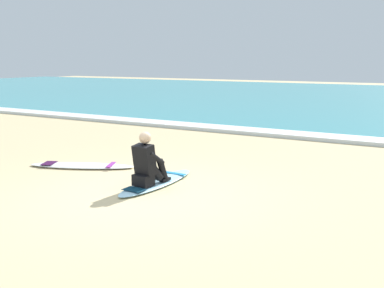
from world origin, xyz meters
name	(u,v)px	position (x,y,z in m)	size (l,w,h in m)	color
ground_plane	(139,196)	(0.00, 0.00, 0.00)	(80.00, 80.00, 0.00)	#CCB584
sea	(350,98)	(0.00, 20.58, 0.05)	(80.00, 28.00, 0.10)	teal
breaking_foam	(273,133)	(0.00, 6.88, 0.06)	(80.00, 0.90, 0.11)	white
surfboard_main	(157,182)	(-0.13, 0.73, 0.04)	(0.60, 2.11, 0.08)	#9ED1E5
surfer_seated	(148,164)	(-0.13, 0.44, 0.44)	(0.42, 0.73, 0.95)	black
surfboard_spare_near	(82,166)	(-2.23, 1.01, 0.04)	(2.28, 1.36, 0.08)	white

